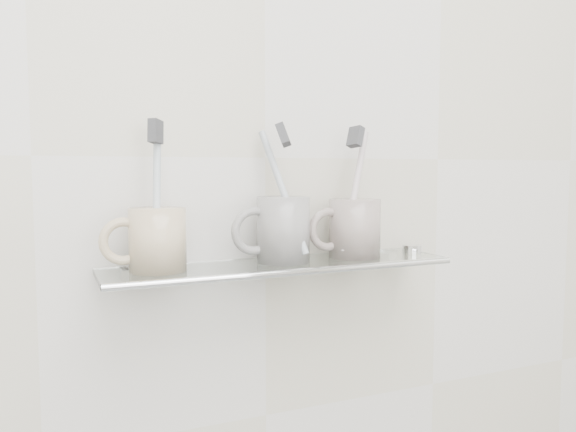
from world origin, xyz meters
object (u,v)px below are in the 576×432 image
shelf_glass (281,266)px  mug_right (355,228)px  mug_left (158,240)px  mug_center (283,230)px

shelf_glass → mug_right: size_ratio=5.71×
shelf_glass → mug_left: bearing=178.3°
shelf_glass → mug_center: mug_center is taller
shelf_glass → mug_left: (-0.17, 0.00, 0.05)m
mug_center → mug_right: mug_center is taller
shelf_glass → mug_right: bearing=2.3°
shelf_glass → mug_center: size_ratio=5.34×
mug_left → shelf_glass: bearing=-12.9°
shelf_glass → mug_center: 0.05m
shelf_glass → mug_right: (0.12, 0.00, 0.05)m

